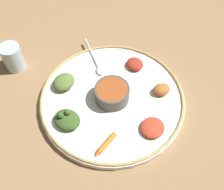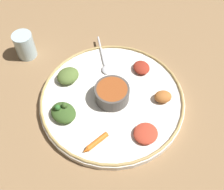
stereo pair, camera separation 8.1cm
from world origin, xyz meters
The scene contains 12 objects.
ground_plane centered at (0.00, 0.00, 0.00)m, with size 2.40×2.40×0.00m, color olive.
platter centered at (0.00, 0.00, 0.01)m, with size 0.43×0.43×0.02m, color white.
platter_rim centered at (0.00, 0.00, 0.02)m, with size 0.42×0.42×0.01m, color tan.
center_bowl centered at (0.00, 0.00, 0.04)m, with size 0.10×0.10×0.05m.
spoon centered at (-0.13, -0.07, 0.02)m, with size 0.15×0.10×0.01m.
greens_pile centered at (0.10, -0.11, 0.03)m, with size 0.09×0.09×0.04m.
carrot_near_spoon centered at (0.15, 0.01, 0.03)m, with size 0.08×0.05×0.01m.
mound_berbere_red centered at (0.09, 0.12, 0.03)m, with size 0.06×0.07×0.02m, color #B73D28.
mound_collards centered at (-0.02, -0.15, 0.04)m, with size 0.07×0.06×0.03m, color #567033.
mound_beet centered at (-0.13, 0.05, 0.03)m, with size 0.06×0.05×0.02m, color maroon.
mound_chickpea centered at (-0.04, 0.14, 0.03)m, with size 0.05×0.04×0.03m, color #B2662D.
drinking_glass centered at (-0.09, -0.33, 0.04)m, with size 0.06×0.06×0.09m.
Camera 2 is at (0.44, 0.15, 0.70)m, focal length 44.89 mm.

